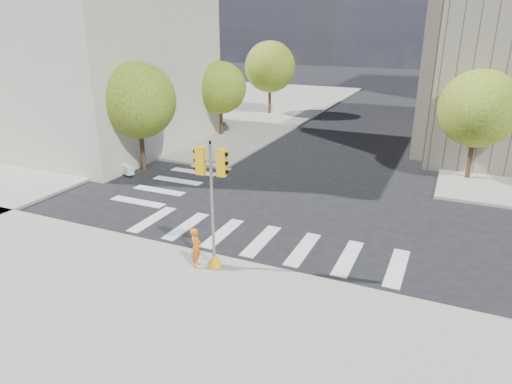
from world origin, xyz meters
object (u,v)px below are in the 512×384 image
lamp_far (484,70)px  traffic_signal (213,216)px  lamp_near (488,90)px  photographer (196,248)px  planter_wall (107,161)px

lamp_far → traffic_signal: (-8.73, -32.81, -2.46)m
lamp_near → photographer: 21.54m
planter_wall → photographer: bearing=-14.2°
lamp_near → traffic_signal: 20.88m
lamp_far → traffic_signal: lamp_far is taller
photographer → planter_wall: 14.58m
traffic_signal → lamp_near: bearing=57.8°
traffic_signal → planter_wall: (-12.27, 8.41, -1.72)m
lamp_near → planter_wall: (-21.00, -10.40, -4.18)m
lamp_far → planter_wall: bearing=-130.7°
photographer → planter_wall: size_ratio=0.25×
lamp_near → traffic_signal: size_ratio=1.75×
photographer → planter_wall: (-11.71, 8.68, -0.50)m
lamp_far → photographer: 34.56m
lamp_far → photographer: (-9.29, -33.08, -3.68)m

